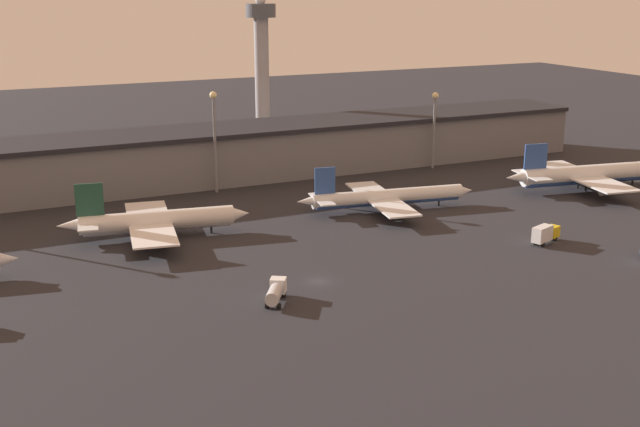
# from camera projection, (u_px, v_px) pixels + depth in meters

# --- Properties ---
(ground) EXTENTS (600.00, 600.00, 0.00)m
(ground) POSITION_uv_depth(u_px,v_px,m) (318.00, 281.00, 140.72)
(ground) COLOR #26262B
(terminal_building) EXTENTS (232.13, 21.73, 13.87)m
(terminal_building) POSITION_uv_depth(u_px,v_px,m) (189.00, 157.00, 207.80)
(terminal_building) COLOR slate
(terminal_building) RESTS_ON ground
(airplane_1) EXTENTS (39.06, 33.68, 12.31)m
(airplane_1) POSITION_uv_depth(u_px,v_px,m) (155.00, 221.00, 163.86)
(airplane_1) COLOR white
(airplane_1) RESTS_ON ground
(airplane_2) EXTENTS (42.81, 32.19, 10.93)m
(airplane_2) POSITION_uv_depth(u_px,v_px,m) (386.00, 197.00, 184.05)
(airplane_2) COLOR white
(airplane_2) RESTS_ON ground
(airplane_3) EXTENTS (45.97, 35.43, 12.58)m
(airplane_3) POSITION_uv_depth(u_px,v_px,m) (588.00, 175.00, 201.87)
(airplane_3) COLOR white
(airplane_3) RESTS_ON ground
(service_vehicle_0) EXTENTS (6.04, 7.71, 3.19)m
(service_vehicle_0) POSITION_uv_depth(u_px,v_px,m) (276.00, 292.00, 131.10)
(service_vehicle_0) COLOR white
(service_vehicle_0) RESTS_ON ground
(service_vehicle_3) EXTENTS (7.83, 4.57, 3.81)m
(service_vehicle_3) POSITION_uv_depth(u_px,v_px,m) (545.00, 233.00, 160.57)
(service_vehicle_3) COLOR gold
(service_vehicle_3) RESTS_ON ground
(lamp_post_1) EXTENTS (1.80, 1.80, 25.15)m
(lamp_post_1) POSITION_uv_depth(u_px,v_px,m) (214.00, 129.00, 196.10)
(lamp_post_1) COLOR slate
(lamp_post_1) RESTS_ON ground
(lamp_post_2) EXTENTS (1.80, 1.80, 21.38)m
(lamp_post_2) POSITION_uv_depth(u_px,v_px,m) (434.00, 119.00, 222.61)
(lamp_post_2) COLOR slate
(lamp_post_2) RESTS_ON ground
(control_tower) EXTENTS (9.00, 9.00, 47.14)m
(control_tower) POSITION_uv_depth(u_px,v_px,m) (262.00, 61.00, 244.58)
(control_tower) COLOR #99999E
(control_tower) RESTS_ON ground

